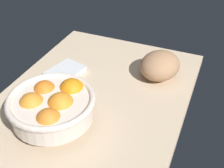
{
  "coord_description": "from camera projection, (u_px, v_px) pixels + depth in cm",
  "views": [
    {
      "loc": [
        -55.61,
        -30.64,
        54.19
      ],
      "look_at": [
        5.22,
        -5.22,
        5.0
      ],
      "focal_mm": 46.16,
      "sensor_mm": 36.0,
      "label": 1
    }
  ],
  "objects": [
    {
      "name": "bread_loaf",
      "position": [
        160.0,
        65.0,
        0.91
      ],
      "size": [
        16.61,
        15.19,
        8.57
      ],
      "primitive_type": "ellipsoid",
      "rotation": [
        0.0,
        0.0,
        6.03
      ],
      "color": "tan",
      "rests_on": "ground"
    },
    {
      "name": "ground_plane",
      "position": [
        89.0,
        108.0,
        0.84
      ],
      "size": [
        79.5,
        53.31,
        3.0
      ],
      "primitive_type": "cube",
      "color": "#CEB493"
    },
    {
      "name": "fruit_bowl",
      "position": [
        52.0,
        106.0,
        0.73
      ],
      "size": [
        22.48,
        22.48,
        10.44
      ],
      "color": "silver",
      "rests_on": "ground"
    },
    {
      "name": "napkin_folded",
      "position": [
        65.0,
        72.0,
        0.95
      ],
      "size": [
        13.47,
        11.47,
        1.59
      ],
      "primitive_type": "cube",
      "rotation": [
        0.0,
        0.0,
        -0.25
      ],
      "color": "silver",
      "rests_on": "ground"
    }
  ]
}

